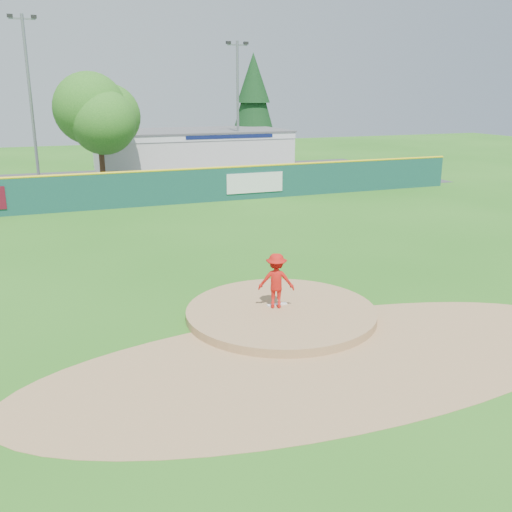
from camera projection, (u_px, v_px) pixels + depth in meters
name	position (u px, v px, depth m)	size (l,w,h in m)	color
ground	(281.00, 317.00, 16.56)	(120.00, 120.00, 0.00)	#286B19
pitchers_mound	(281.00, 317.00, 16.56)	(5.50, 5.50, 0.50)	#9E774C
pitching_rubber	(277.00, 304.00, 16.76)	(0.60, 0.15, 0.04)	white
infield_dirt_arc	(330.00, 360.00, 13.88)	(15.40, 15.40, 0.01)	#9E774C
parking_lot	(129.00, 183.00, 40.73)	(44.00, 16.00, 0.02)	#38383A
pitcher	(276.00, 281.00, 16.40)	(1.04, 0.60, 1.62)	red
van	(239.00, 176.00, 39.48)	(2.15, 4.65, 1.29)	white
pool_building_grp	(192.00, 150.00, 46.84)	(15.20, 8.20, 3.31)	silver
fence_banners	(124.00, 191.00, 31.73)	(19.32, 0.04, 1.20)	maroon
outfield_fence	(154.00, 187.00, 32.38)	(40.00, 0.14, 2.07)	#15453E
deciduous_tree	(99.00, 120.00, 36.99)	(5.60, 5.60, 7.36)	#382314
conifer_tree	(253.00, 100.00, 51.79)	(4.40, 4.40, 9.50)	#382314
light_pole_left	(30.00, 96.00, 36.97)	(1.75, 0.25, 11.00)	gray
light_pole_right	(238.00, 102.00, 44.13)	(1.75, 0.25, 10.00)	gray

